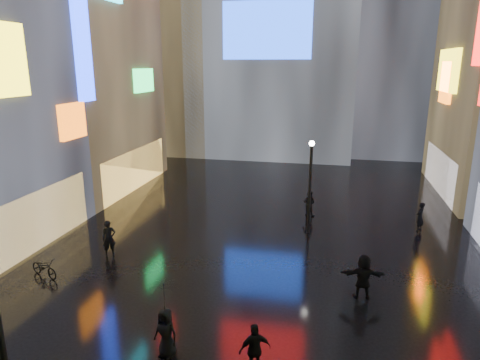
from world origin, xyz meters
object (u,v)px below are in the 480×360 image
(lamp_near, at_px, (1,339))
(pedestrian_3, at_px, (255,349))
(lamp_far, at_px, (310,182))
(bicycle, at_px, (44,267))

(lamp_near, bearing_deg, pedestrian_3, 34.46)
(lamp_near, height_order, pedestrian_3, lamp_near)
(lamp_far, relative_size, bicycle, 3.15)
(pedestrian_3, bearing_deg, lamp_far, -122.84)
(lamp_far, xyz_separation_m, pedestrian_3, (-0.88, -11.71, -2.10))
(lamp_far, xyz_separation_m, bicycle, (-11.07, -7.65, -2.51))
(lamp_far, distance_m, bicycle, 13.68)
(pedestrian_3, xyz_separation_m, bicycle, (-10.19, 4.06, -0.41))
(lamp_near, relative_size, lamp_far, 1.00)
(lamp_far, bearing_deg, bicycle, -145.36)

